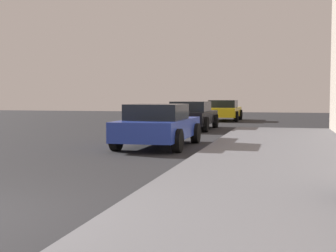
% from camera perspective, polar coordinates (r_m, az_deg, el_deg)
% --- Properties ---
extents(sidewalk, '(4.00, 32.00, 0.15)m').
position_cam_1_polar(sidewalk, '(4.60, 13.60, -14.32)').
color(sidewalk, '#5B5B60').
rests_on(sidewalk, ground_plane).
extents(car_blue, '(1.95, 4.00, 1.27)m').
position_cam_1_polar(car_blue, '(13.59, -1.19, 0.10)').
color(car_blue, '#233899').
rests_on(car_blue, ground_plane).
extents(car_black, '(1.94, 4.41, 1.27)m').
position_cam_1_polar(car_black, '(20.84, 2.95, 1.34)').
color(car_black, black).
rests_on(car_black, ground_plane).
extents(car_yellow, '(2.02, 4.16, 1.27)m').
position_cam_1_polar(car_yellow, '(28.71, 6.90, 1.95)').
color(car_yellow, yellow).
rests_on(car_yellow, ground_plane).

